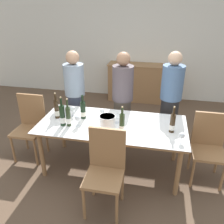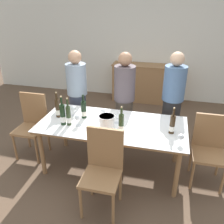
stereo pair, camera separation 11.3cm
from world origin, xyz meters
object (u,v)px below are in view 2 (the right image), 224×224
object	(u,v)px
person_host	(78,97)
person_guest_left	(124,101)
ice_bucket	(107,123)
wine_glass_2	(74,109)
chair_near_front	(103,166)
wine_glass_4	(117,117)
wine_bottle_5	(69,116)
person_guest_right	(172,103)
wine_glass_1	(103,111)
chair_right_end	(209,145)
wine_bottle_0	(58,108)
dining_table	(112,128)
wine_bottle_1	(121,124)
wine_glass_0	(78,118)
wine_bottle_2	(84,110)
wine_bottle_3	(172,125)
sideboard_cabinet	(146,83)
wine_bottle_4	(63,115)
chair_left_end	(32,121)
wine_glass_3	(181,137)

from	to	relation	value
person_host	person_guest_left	world-z (taller)	person_guest_left
ice_bucket	person_guest_left	xyz separation A→B (m)	(0.05, 0.90, -0.06)
wine_glass_2	chair_near_front	bearing A→B (deg)	-50.53
wine_glass_4	wine_bottle_5	bearing A→B (deg)	-161.35
ice_bucket	person_guest_right	xyz separation A→B (m)	(0.80, 0.94, -0.05)
wine_glass_1	wine_glass_4	world-z (taller)	wine_glass_4
chair_right_end	wine_bottle_0	bearing A→B (deg)	-178.16
dining_table	wine_bottle_1	xyz separation A→B (m)	(0.17, -0.21, 0.19)
wine_bottle_5	chair_right_end	distance (m)	1.89
wine_glass_0	wine_glass_4	world-z (taller)	wine_glass_0
ice_bucket	wine_glass_1	xyz separation A→B (m)	(-0.16, 0.37, -0.02)
ice_bucket	chair_near_front	distance (m)	0.57
wine_glass_4	person_guest_right	bearing A→B (deg)	44.14
wine_bottle_2	chair_right_end	xyz separation A→B (m)	(1.73, -0.00, -0.32)
wine_bottle_3	sideboard_cabinet	bearing A→B (deg)	102.88
dining_table	wine_glass_2	bearing A→B (deg)	168.82
wine_bottle_5	chair_near_front	world-z (taller)	wine_bottle_5
wine_bottle_4	wine_glass_2	world-z (taller)	wine_bottle_4
sideboard_cabinet	person_host	size ratio (longest dim) A/B	1.03
wine_bottle_2	wine_glass_4	world-z (taller)	wine_bottle_2
dining_table	wine_bottle_1	bearing A→B (deg)	-50.41
wine_bottle_0	wine_bottle_5	world-z (taller)	wine_bottle_5
dining_table	person_host	distance (m)	1.06
person_host	wine_glass_1	bearing A→B (deg)	-42.09
wine_bottle_1	person_guest_right	size ratio (longest dim) A/B	0.23
wine_bottle_3	chair_right_end	bearing A→B (deg)	15.52
wine_glass_1	person_guest_right	xyz separation A→B (m)	(0.95, 0.58, -0.02)
chair_left_end	chair_near_front	size ratio (longest dim) A/B	0.99
wine_bottle_4	chair_left_end	xyz separation A→B (m)	(-0.66, 0.26, -0.31)
sideboard_cabinet	wine_bottle_2	distance (m)	2.68
wine_glass_2	wine_bottle_1	bearing A→B (deg)	-22.88
wine_glass_4	person_guest_left	bearing A→B (deg)	92.78
wine_bottle_0	wine_glass_0	xyz separation A→B (m)	(0.37, -0.17, -0.02)
wine_bottle_2	person_guest_right	size ratio (longest dim) A/B	0.22
chair_right_end	person_guest_left	world-z (taller)	person_guest_left
wine_bottle_3	wine_glass_3	size ratio (longest dim) A/B	2.71
wine_bottle_0	person_host	world-z (taller)	person_host
wine_bottle_0	chair_near_front	world-z (taller)	wine_bottle_0
sideboard_cabinet	wine_glass_1	xyz separation A→B (m)	(-0.34, -2.50, 0.38)
wine_bottle_5	wine_glass_3	world-z (taller)	wine_bottle_5
wine_glass_2	wine_glass_4	xyz separation A→B (m)	(0.65, -0.07, -0.01)
wine_bottle_2	wine_bottle_3	distance (m)	1.23
sideboard_cabinet	person_guest_right	size ratio (longest dim) A/B	1.00
sideboard_cabinet	person_guest_right	world-z (taller)	person_guest_right
wine_glass_4	wine_bottle_0	bearing A→B (deg)	-178.22
wine_bottle_0	wine_bottle_1	world-z (taller)	wine_bottle_0
sideboard_cabinet	ice_bucket	distance (m)	2.90
dining_table	wine_bottle_2	xyz separation A→B (m)	(-0.43, 0.09, 0.18)
wine_bottle_4	person_guest_right	xyz separation A→B (m)	(1.41, 0.91, -0.07)
dining_table	wine_bottle_1	distance (m)	0.33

